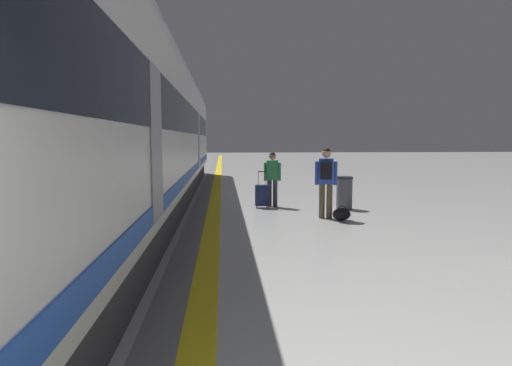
{
  "coord_description": "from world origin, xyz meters",
  "views": [
    {
      "loc": [
        -0.45,
        -0.51,
        1.96
      ],
      "look_at": [
        0.12,
        6.83,
        1.2
      ],
      "focal_mm": 30.13,
      "sensor_mm": 36.0,
      "label": 1
    }
  ],
  "objects_px": {
    "suitcase_near": "(262,195)",
    "high_speed_train": "(124,116)",
    "passenger_near": "(272,175)",
    "passenger_mid": "(326,177)",
    "waste_bin": "(344,193)",
    "duffel_bag_mid": "(342,214)"
  },
  "relations": [
    {
      "from": "suitcase_near",
      "to": "duffel_bag_mid",
      "type": "relative_size",
      "value": 2.38
    },
    {
      "from": "high_speed_train",
      "to": "waste_bin",
      "type": "height_order",
      "value": "high_speed_train"
    },
    {
      "from": "passenger_near",
      "to": "passenger_mid",
      "type": "height_order",
      "value": "passenger_mid"
    },
    {
      "from": "passenger_near",
      "to": "waste_bin",
      "type": "height_order",
      "value": "passenger_near"
    },
    {
      "from": "high_speed_train",
      "to": "passenger_mid",
      "type": "relative_size",
      "value": 17.62
    },
    {
      "from": "high_speed_train",
      "to": "passenger_mid",
      "type": "bearing_deg",
      "value": -2.94
    },
    {
      "from": "passenger_mid",
      "to": "waste_bin",
      "type": "xyz_separation_m",
      "value": [
        0.86,
        1.37,
        -0.57
      ]
    },
    {
      "from": "high_speed_train",
      "to": "passenger_near",
      "type": "height_order",
      "value": "high_speed_train"
    },
    {
      "from": "high_speed_train",
      "to": "passenger_near",
      "type": "relative_size",
      "value": 19.41
    },
    {
      "from": "duffel_bag_mid",
      "to": "high_speed_train",
      "type": "bearing_deg",
      "value": 174.04
    },
    {
      "from": "suitcase_near",
      "to": "duffel_bag_mid",
      "type": "xyz_separation_m",
      "value": [
        1.74,
        -2.05,
        -0.2
      ]
    },
    {
      "from": "duffel_bag_mid",
      "to": "waste_bin",
      "type": "xyz_separation_m",
      "value": [
        0.54,
        1.66,
        0.3
      ]
    },
    {
      "from": "duffel_bag_mid",
      "to": "passenger_near",
      "type": "bearing_deg",
      "value": 122.52
    },
    {
      "from": "duffel_bag_mid",
      "to": "passenger_mid",
      "type": "bearing_deg",
      "value": 138.08
    },
    {
      "from": "high_speed_train",
      "to": "passenger_mid",
      "type": "xyz_separation_m",
      "value": [
        4.85,
        -0.25,
        -1.47
      ]
    },
    {
      "from": "passenger_near",
      "to": "waste_bin",
      "type": "bearing_deg",
      "value": -16.15
    },
    {
      "from": "passenger_near",
      "to": "passenger_mid",
      "type": "relative_size",
      "value": 0.91
    },
    {
      "from": "suitcase_near",
      "to": "high_speed_train",
      "type": "bearing_deg",
      "value": -156.36
    },
    {
      "from": "duffel_bag_mid",
      "to": "waste_bin",
      "type": "height_order",
      "value": "waste_bin"
    },
    {
      "from": "high_speed_train",
      "to": "waste_bin",
      "type": "relative_size",
      "value": 33.64
    },
    {
      "from": "passenger_near",
      "to": "duffel_bag_mid",
      "type": "xyz_separation_m",
      "value": [
        1.42,
        -2.22,
        -0.76
      ]
    },
    {
      "from": "suitcase_near",
      "to": "waste_bin",
      "type": "xyz_separation_m",
      "value": [
        2.28,
        -0.39,
        0.1
      ]
    }
  ]
}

